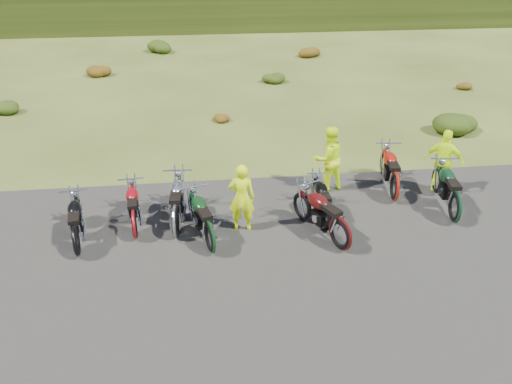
{
  "coord_description": "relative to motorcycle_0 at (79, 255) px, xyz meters",
  "views": [
    {
      "loc": [
        -1.18,
        -9.47,
        6.74
      ],
      "look_at": [
        0.09,
        1.23,
        1.02
      ],
      "focal_mm": 35.0,
      "sensor_mm": 36.0,
      "label": 1
    }
  ],
  "objects": [
    {
      "name": "shrub_1",
      "position": [
        -4.95,
        10.79,
        0.31
      ],
      "size": [
        1.03,
        1.03,
        0.61
      ],
      "primitive_type": "ellipsoid",
      "color": "#1E380E",
      "rests_on": "ground"
    },
    {
      "name": "shrub_4",
      "position": [
        3.75,
        8.69,
        0.23
      ],
      "size": [
        0.77,
        0.77,
        0.45
      ],
      "primitive_type": "ellipsoid",
      "color": "#6A320D",
      "rests_on": "ground"
    },
    {
      "name": "motorcycle_4",
      "position": [
        6.08,
        -0.48,
        0.0
      ],
      "size": [
        1.63,
        2.43,
        1.21
      ],
      "primitive_type": null,
      "rotation": [
        0.0,
        0.0,
        1.98
      ],
      "color": "#460B0B",
      "rests_on": "ground"
    },
    {
      "name": "motorcycle_5",
      "position": [
        6.0,
        0.42,
        0.0
      ],
      "size": [
        0.67,
        2.01,
        1.05
      ],
      "primitive_type": null,
      "rotation": [
        0.0,
        0.0,
        1.57
      ],
      "color": "black",
      "rests_on": "ground"
    },
    {
      "name": "person_right_b",
      "position": [
        9.72,
        2.09,
        0.92
      ],
      "size": [
        1.15,
        0.96,
        1.84
      ],
      "primitive_type": "imported",
      "rotation": [
        0.0,
        0.0,
        2.57
      ],
      "color": "#D7F80D",
      "rests_on": "ground"
    },
    {
      "name": "motorcycle_2",
      "position": [
        3.06,
        -0.23,
        0.0
      ],
      "size": [
        1.27,
        2.32,
        1.15
      ],
      "primitive_type": null,
      "rotation": [
        0.0,
        0.0,
        1.83
      ],
      "color": "#0E3414",
      "rests_on": "ground"
    },
    {
      "name": "motorcycle_6",
      "position": [
        8.21,
        1.68,
        0.0
      ],
      "size": [
        1.12,
        2.41,
        1.21
      ],
      "primitive_type": null,
      "rotation": [
        0.0,
        0.0,
        1.42
      ],
      "color": "#9B170B",
      "rests_on": "ground"
    },
    {
      "name": "shrub_3",
      "position": [
        0.85,
        21.39,
        0.46
      ],
      "size": [
        1.56,
        1.56,
        0.92
      ],
      "primitive_type": "ellipsoid",
      "color": "#1E380E",
      "rests_on": "ground"
    },
    {
      "name": "person_middle",
      "position": [
        3.88,
        0.67,
        0.89
      ],
      "size": [
        0.71,
        0.53,
        1.77
      ],
      "primitive_type": "imported",
      "rotation": [
        0.0,
        0.0,
        2.96
      ],
      "color": "#D7F80D",
      "rests_on": "ground"
    },
    {
      "name": "shrub_8",
      "position": [
        15.35,
        11.89,
        0.23
      ],
      "size": [
        0.77,
        0.77,
        0.45
      ],
      "primitive_type": "ellipsoid",
      "color": "#6A320D",
      "rests_on": "ground"
    },
    {
      "name": "motorcycle_3",
      "position": [
        2.24,
        0.57,
        0.0
      ],
      "size": [
        0.9,
        2.33,
        1.2
      ],
      "primitive_type": null,
      "rotation": [
        0.0,
        0.0,
        1.51
      ],
      "color": "#9FA0A4",
      "rests_on": "ground"
    },
    {
      "name": "ground",
      "position": [
        4.15,
        -0.51,
        0.0
      ],
      "size": [
        300.0,
        300.0,
        0.0
      ],
      "primitive_type": "plane",
      "color": "#3B4517",
      "rests_on": "ground"
    },
    {
      "name": "shrub_7",
      "position": [
        12.45,
        6.59,
        0.46
      ],
      "size": [
        1.56,
        1.56,
        0.92
      ],
      "primitive_type": "ellipsoid",
      "color": "#1E380E",
      "rests_on": "ground"
    },
    {
      "name": "motorcycle_0",
      "position": [
        0.0,
        0.0,
        0.0
      ],
      "size": [
        1.03,
        2.19,
        1.1
      ],
      "primitive_type": null,
      "rotation": [
        0.0,
        0.0,
        1.73
      ],
      "color": "black",
      "rests_on": "ground"
    },
    {
      "name": "shrub_2",
      "position": [
        -2.05,
        16.09,
        0.38
      ],
      "size": [
        1.3,
        1.3,
        0.77
      ],
      "primitive_type": "ellipsoid",
      "color": "#6A320D",
      "rests_on": "ground"
    },
    {
      "name": "person_right_a",
      "position": [
        6.52,
        2.58,
        0.95
      ],
      "size": [
        1.09,
        0.96,
        1.9
      ],
      "primitive_type": "imported",
      "rotation": [
        0.0,
        0.0,
        3.44
      ],
      "color": "#D7F80D",
      "rests_on": "ground"
    },
    {
      "name": "gravel_pad",
      "position": [
        4.15,
        -2.51,
        0.0
      ],
      "size": [
        20.0,
        12.0,
        0.04
      ],
      "primitive_type": "cube",
      "color": "black",
      "rests_on": "ground"
    },
    {
      "name": "motorcycle_7",
      "position": [
        9.33,
        0.4,
        0.0
      ],
      "size": [
        1.13,
        2.44,
        1.23
      ],
      "primitive_type": null,
      "rotation": [
        0.0,
        0.0,
        1.42
      ],
      "color": "black",
      "rests_on": "ground"
    },
    {
      "name": "shrub_5",
      "position": [
        6.65,
        13.99,
        0.31
      ],
      "size": [
        1.03,
        1.03,
        0.61
      ],
      "primitive_type": "ellipsoid",
      "color": "#1E380E",
      "rests_on": "ground"
    },
    {
      "name": "motorcycle_1",
      "position": [
        1.25,
        0.59,
        0.0
      ],
      "size": [
        0.9,
        2.11,
        1.07
      ],
      "primitive_type": null,
      "rotation": [
        0.0,
        0.0,
        1.68
      ],
      "color": "maroon",
      "rests_on": "ground"
    },
    {
      "name": "shrub_6",
      "position": [
        9.55,
        19.29,
        0.38
      ],
      "size": [
        1.3,
        1.3,
        0.77
      ],
      "primitive_type": "ellipsoid",
      "color": "#6A320D",
      "rests_on": "ground"
    }
  ]
}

